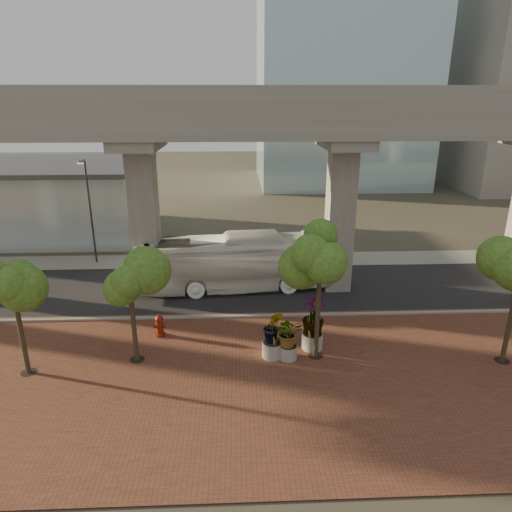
{
  "coord_description": "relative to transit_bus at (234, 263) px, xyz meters",
  "views": [
    {
      "loc": [
        -0.36,
        -25.22,
        11.88
      ],
      "look_at": [
        0.72,
        0.5,
        2.82
      ],
      "focal_mm": 32.0,
      "sensor_mm": 36.0,
      "label": 1
    }
  ],
  "objects": [
    {
      "name": "fire_hydrant",
      "position": [
        -3.84,
        -6.13,
        -1.13
      ],
      "size": [
        0.6,
        0.54,
        1.2
      ],
      "color": "maroon",
      "rests_on": "ground"
    },
    {
      "name": "station_pavilion",
      "position": [
        -19.37,
        13.82,
        1.44
      ],
      "size": [
        23.0,
        13.0,
        6.3
      ],
      "color": "silver",
      "rests_on": "ground"
    },
    {
      "name": "curb_strip",
      "position": [
        0.63,
        -4.18,
        -1.69
      ],
      "size": [
        70.0,
        0.25,
        0.16
      ],
      "primitive_type": "cube",
      "color": "gray",
      "rests_on": "ground"
    },
    {
      "name": "street_tree_near_west",
      "position": [
        -4.58,
        -8.41,
        2.25
      ],
      "size": [
        3.33,
        3.33,
        5.5
      ],
      "color": "#403525",
      "rests_on": "ground"
    },
    {
      "name": "asphalt_road",
      "position": [
        0.63,
        -0.18,
        -1.75
      ],
      "size": [
        90.0,
        8.0,
        0.04
      ],
      "primitive_type": "cube",
      "color": "black",
      "rests_on": "ground"
    },
    {
      "name": "planter_right",
      "position": [
        3.88,
        -7.71,
        -0.08
      ],
      "size": [
        2.52,
        2.52,
        2.69
      ],
      "color": "#A8A197",
      "rests_on": "ground"
    },
    {
      "name": "streetlamp_east",
      "position": [
        7.43,
        4.54,
        3.39
      ],
      "size": [
        0.44,
        1.28,
        8.85
      ],
      "color": "#2A292E",
      "rests_on": "ground"
    },
    {
      "name": "transit_viaduct",
      "position": [
        0.63,
        -0.18,
        5.51
      ],
      "size": [
        72.0,
        5.6,
        12.4
      ],
      "color": "gray",
      "rests_on": "ground"
    },
    {
      "name": "transit_bus",
      "position": [
        0.0,
        0.0,
        0.0
      ],
      "size": [
        12.92,
        4.02,
        3.55
      ],
      "primitive_type": "imported",
      "rotation": [
        0.0,
        0.0,
        1.65
      ],
      "color": "white",
      "rests_on": "ground"
    },
    {
      "name": "ground",
      "position": [
        0.63,
        -2.18,
        -1.77
      ],
      "size": [
        160.0,
        160.0,
        0.0
      ],
      "primitive_type": "plane",
      "color": "#3C382C",
      "rests_on": "ground"
    },
    {
      "name": "street_tree_far_west",
      "position": [
        -9.27,
        -9.27,
        2.53
      ],
      "size": [
        3.54,
        3.54,
        5.87
      ],
      "color": "#403525",
      "rests_on": "ground"
    },
    {
      "name": "streetlamp_west",
      "position": [
        -10.37,
        5.21,
        2.71
      ],
      "size": [
        0.38,
        1.11,
        7.67
      ],
      "color": "#28292D",
      "rests_on": "ground"
    },
    {
      "name": "street_tree_near_east",
      "position": [
        3.94,
        -8.45,
        3.23
      ],
      "size": [
        3.48,
        3.48,
        6.56
      ],
      "color": "#403525",
      "rests_on": "ground"
    },
    {
      "name": "planter_left",
      "position": [
        1.87,
        -8.39,
        -0.23
      ],
      "size": [
        2.22,
        2.22,
        2.44
      ],
      "color": "#A8A498",
      "rests_on": "ground"
    },
    {
      "name": "planter_front",
      "position": [
        2.59,
        -8.59,
        -0.42
      ],
      "size": [
        1.93,
        1.93,
        2.12
      ],
      "color": "gray",
      "rests_on": "ground"
    },
    {
      "name": "brick_plaza",
      "position": [
        0.63,
        -10.18,
        -1.74
      ],
      "size": [
        70.0,
        13.0,
        0.06
      ],
      "primitive_type": "cube",
      "color": "brown",
      "rests_on": "ground"
    },
    {
      "name": "far_sidewalk",
      "position": [
        0.63,
        5.32,
        -1.74
      ],
      "size": [
        90.0,
        3.0,
        0.06
      ],
      "primitive_type": "cube",
      "color": "gray",
      "rests_on": "ground"
    }
  ]
}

